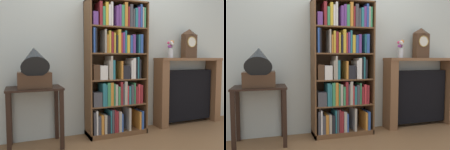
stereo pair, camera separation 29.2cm
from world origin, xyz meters
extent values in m
cube|color=brown|center=(0.00, 0.00, -0.01)|extent=(7.79, 6.40, 0.02)
cube|color=beige|center=(0.10, 0.29, 1.30)|extent=(4.79, 0.08, 2.60)
cube|color=brown|center=(-0.39, 0.09, 0.87)|extent=(0.02, 0.30, 1.73)
cube|color=brown|center=(0.39, 0.09, 0.87)|extent=(0.02, 0.30, 1.73)
cube|color=#4C311C|center=(0.00, 0.24, 0.87)|extent=(0.79, 0.01, 1.73)
cube|color=brown|center=(0.00, 0.09, 1.72)|extent=(0.79, 0.30, 0.02)
cube|color=brown|center=(0.00, 0.09, 0.03)|extent=(0.79, 0.30, 0.06)
cube|color=#424247|center=(-0.34, 0.08, 0.20)|extent=(0.03, 0.25, 0.28)
cube|color=white|center=(-0.31, 0.08, 0.21)|extent=(0.02, 0.26, 0.30)
cube|color=#424247|center=(-0.28, 0.06, 0.17)|extent=(0.04, 0.21, 0.23)
cube|color=orange|center=(-0.24, 0.07, 0.18)|extent=(0.04, 0.24, 0.24)
cube|color=#B2A893|center=(-0.20, 0.05, 0.18)|extent=(0.03, 0.20, 0.24)
cube|color=black|center=(-0.16, 0.05, 0.17)|extent=(0.04, 0.20, 0.23)
cube|color=teal|center=(-0.13, 0.08, 0.20)|extent=(0.02, 0.25, 0.29)
cube|color=#424247|center=(-0.10, 0.08, 0.21)|extent=(0.03, 0.26, 0.29)
cube|color=maroon|center=(-0.07, 0.06, 0.21)|extent=(0.02, 0.21, 0.30)
cube|color=maroon|center=(-0.04, 0.06, 0.20)|extent=(0.03, 0.21, 0.27)
cube|color=#B2A893|center=(0.00, 0.07, 0.19)|extent=(0.04, 0.23, 0.26)
cube|color=#2D519E|center=(0.03, 0.05, 0.18)|extent=(0.02, 0.20, 0.23)
cube|color=#B2A893|center=(0.14, 0.06, 0.21)|extent=(0.03, 0.22, 0.29)
cube|color=orange|center=(0.29, 0.07, 0.18)|extent=(0.03, 0.24, 0.23)
cube|color=#2D519E|center=(0.33, 0.07, 0.18)|extent=(0.03, 0.24, 0.24)
cube|color=brown|center=(0.00, 0.09, 0.40)|extent=(0.76, 0.28, 0.02)
cube|color=#424247|center=(-0.30, 0.04, 0.50)|extent=(0.11, 0.18, 0.18)
cube|color=teal|center=(-0.22, 0.06, 0.55)|extent=(0.04, 0.21, 0.29)
cube|color=teal|center=(-0.19, 0.07, 0.54)|extent=(0.02, 0.23, 0.27)
cube|color=#388E56|center=(-0.15, 0.07, 0.55)|extent=(0.04, 0.24, 0.29)
cube|color=orange|center=(-0.11, 0.07, 0.55)|extent=(0.04, 0.24, 0.29)
cube|color=#388E56|center=(-0.08, 0.08, 0.55)|extent=(0.02, 0.25, 0.28)
cube|color=#B2A893|center=(-0.05, 0.06, 0.54)|extent=(0.03, 0.22, 0.26)
cube|color=#388E56|center=(-0.02, 0.08, 0.53)|extent=(0.03, 0.25, 0.24)
cube|color=maroon|center=(0.02, 0.05, 0.56)|extent=(0.03, 0.20, 0.30)
cube|color=#424247|center=(0.05, 0.06, 0.54)|extent=(0.02, 0.22, 0.27)
cube|color=#B2A893|center=(0.08, 0.06, 0.56)|extent=(0.04, 0.21, 0.30)
cube|color=#C63338|center=(0.11, 0.07, 0.53)|extent=(0.02, 0.23, 0.25)
cube|color=teal|center=(0.14, 0.06, 0.53)|extent=(0.03, 0.21, 0.23)
cube|color=#424247|center=(0.17, 0.07, 0.53)|extent=(0.04, 0.23, 0.25)
cube|color=#388E56|center=(0.21, 0.07, 0.55)|extent=(0.02, 0.24, 0.27)
cube|color=maroon|center=(0.23, 0.08, 0.52)|extent=(0.03, 0.25, 0.23)
cube|color=#C63338|center=(0.27, 0.07, 0.54)|extent=(0.03, 0.23, 0.26)
cube|color=maroon|center=(0.31, 0.07, 0.53)|extent=(0.03, 0.23, 0.24)
cube|color=brown|center=(0.00, 0.09, 0.73)|extent=(0.76, 0.28, 0.02)
cube|color=#472D1C|center=(-0.32, 0.06, 0.83)|extent=(0.08, 0.22, 0.19)
cube|color=white|center=(-0.22, 0.06, 0.83)|extent=(0.10, 0.21, 0.17)
cube|color=#B2A893|center=(-0.14, 0.06, 0.86)|extent=(0.02, 0.21, 0.24)
cube|color=#B2A893|center=(-0.12, 0.07, 0.89)|extent=(0.02, 0.23, 0.29)
cube|color=teal|center=(-0.09, 0.08, 0.86)|extent=(0.03, 0.25, 0.24)
cube|color=orange|center=(0.02, 0.06, 0.85)|extent=(0.03, 0.22, 0.23)
cube|color=black|center=(0.09, 0.05, 0.83)|extent=(0.10, 0.19, 0.17)
cube|color=white|center=(0.16, 0.07, 0.86)|extent=(0.02, 0.24, 0.23)
cube|color=white|center=(0.20, 0.06, 0.87)|extent=(0.04, 0.22, 0.27)
cube|color=black|center=(0.23, 0.05, 0.86)|extent=(0.02, 0.20, 0.25)
cube|color=teal|center=(0.25, 0.06, 0.88)|extent=(0.02, 0.21, 0.28)
cube|color=black|center=(0.28, 0.08, 0.86)|extent=(0.02, 0.26, 0.25)
cube|color=brown|center=(0.00, 0.09, 1.06)|extent=(0.76, 0.28, 0.02)
cube|color=#2D519E|center=(-0.34, 0.07, 1.22)|extent=(0.02, 0.24, 0.30)
cube|color=black|center=(-0.32, 0.06, 1.22)|extent=(0.02, 0.22, 0.30)
cube|color=#B2A893|center=(-0.20, 0.06, 1.21)|extent=(0.02, 0.21, 0.28)
cube|color=orange|center=(-0.17, 0.08, 1.18)|extent=(0.02, 0.26, 0.22)
cube|color=gold|center=(-0.14, 0.08, 1.21)|extent=(0.02, 0.26, 0.27)
cube|color=maroon|center=(-0.11, 0.05, 1.20)|extent=(0.03, 0.20, 0.26)
cube|color=gold|center=(-0.08, 0.06, 1.19)|extent=(0.02, 0.21, 0.25)
cube|color=black|center=(-0.05, 0.05, 1.18)|extent=(0.02, 0.20, 0.22)
cube|color=gold|center=(-0.01, 0.06, 1.22)|extent=(0.04, 0.22, 0.29)
cube|color=#C63338|center=(0.02, 0.07, 1.20)|extent=(0.02, 0.24, 0.25)
cube|color=#663884|center=(0.04, 0.07, 1.20)|extent=(0.02, 0.24, 0.26)
cube|color=teal|center=(0.07, 0.07, 1.21)|extent=(0.02, 0.24, 0.28)
cube|color=gold|center=(0.11, 0.07, 1.18)|extent=(0.04, 0.24, 0.23)
cube|color=#2D519E|center=(0.15, 0.08, 1.18)|extent=(0.03, 0.25, 0.22)
cube|color=#663884|center=(0.19, 0.08, 1.19)|extent=(0.04, 0.26, 0.24)
cube|color=teal|center=(0.27, 0.07, 1.19)|extent=(0.02, 0.23, 0.24)
cube|color=#2D519E|center=(0.30, 0.08, 1.19)|extent=(0.04, 0.25, 0.24)
cube|color=brown|center=(0.00, 0.09, 1.39)|extent=(0.76, 0.28, 0.02)
cube|color=#663884|center=(-0.32, 0.06, 1.48)|extent=(0.06, 0.22, 0.16)
cube|color=maroon|center=(-0.26, 0.05, 1.54)|extent=(0.03, 0.20, 0.28)
cube|color=#388E56|center=(-0.22, 0.07, 1.51)|extent=(0.03, 0.23, 0.22)
cube|color=gold|center=(-0.18, 0.07, 1.54)|extent=(0.04, 0.24, 0.28)
cube|color=white|center=(-0.15, 0.07, 1.53)|extent=(0.03, 0.24, 0.25)
cube|color=white|center=(-0.12, 0.07, 1.54)|extent=(0.02, 0.24, 0.29)
cube|color=#663884|center=(-0.04, 0.06, 1.52)|extent=(0.03, 0.21, 0.25)
cube|color=#663884|center=(-0.01, 0.07, 1.53)|extent=(0.03, 0.23, 0.26)
cube|color=#388E56|center=(0.03, 0.05, 1.53)|extent=(0.04, 0.20, 0.26)
cube|color=orange|center=(0.08, 0.08, 1.55)|extent=(0.04, 0.25, 0.30)
cube|color=maroon|center=(0.11, 0.08, 1.52)|extent=(0.02, 0.26, 0.25)
cube|color=#424247|center=(0.15, 0.06, 1.54)|extent=(0.04, 0.22, 0.28)
cube|color=#424247|center=(0.19, 0.07, 1.51)|extent=(0.02, 0.23, 0.23)
cube|color=teal|center=(0.22, 0.05, 1.52)|extent=(0.03, 0.20, 0.24)
cube|color=#663884|center=(0.26, 0.06, 1.53)|extent=(0.03, 0.21, 0.26)
cube|color=#2D519E|center=(0.29, 0.05, 1.55)|extent=(0.03, 0.20, 0.29)
cube|color=#B2A893|center=(0.32, 0.08, 1.53)|extent=(0.02, 0.25, 0.26)
cube|color=#388E56|center=(0.34, 0.07, 1.53)|extent=(0.02, 0.23, 0.26)
cube|color=black|center=(-1.03, 0.03, 0.67)|extent=(0.59, 0.43, 0.02)
cube|color=black|center=(-1.29, -0.15, 0.33)|extent=(0.04, 0.04, 0.66)
cube|color=black|center=(-0.76, -0.15, 0.33)|extent=(0.04, 0.04, 0.66)
cube|color=black|center=(-1.29, 0.21, 0.33)|extent=(0.04, 0.04, 0.66)
cube|color=black|center=(-0.76, 0.21, 0.33)|extent=(0.04, 0.04, 0.66)
cube|color=#472D1C|center=(-1.03, 0.03, 0.76)|extent=(0.35, 0.32, 0.17)
cylinder|color=black|center=(-1.03, 0.03, 0.86)|extent=(0.27, 0.27, 0.01)
cylinder|color=#1E2328|center=(-1.03, -0.02, 0.88)|extent=(0.03, 0.03, 0.06)
cone|color=#1E2328|center=(-1.03, -0.09, 1.02)|extent=(0.28, 0.43, 0.42)
cube|color=brown|center=(1.23, 0.12, 0.99)|extent=(1.13, 0.25, 0.04)
cube|color=brown|center=(0.73, 0.12, 0.49)|extent=(0.12, 0.22, 0.97)
cube|color=brown|center=(1.73, 0.12, 0.49)|extent=(0.12, 0.22, 0.97)
cube|color=black|center=(1.23, 0.16, 0.44)|extent=(0.85, 0.12, 0.78)
cube|color=#472D1C|center=(1.22, 0.12, 1.19)|extent=(0.22, 0.11, 0.35)
pyramid|color=#472D1C|center=(1.22, 0.12, 1.41)|extent=(0.22, 0.11, 0.09)
cylinder|color=silver|center=(1.22, 0.06, 1.25)|extent=(0.15, 0.01, 0.15)
torus|color=#B79347|center=(1.22, 0.06, 1.25)|extent=(0.16, 0.01, 0.16)
cylinder|color=silver|center=(0.88, 0.12, 1.08)|extent=(0.07, 0.07, 0.14)
cylinder|color=#4C753D|center=(0.88, 0.09, 1.12)|extent=(0.03, 0.04, 0.18)
sphere|color=silver|center=(0.87, 0.07, 1.21)|extent=(0.04, 0.04, 0.04)
cylinder|color=#4C753D|center=(0.88, 0.10, 1.13)|extent=(0.03, 0.02, 0.20)
sphere|color=silver|center=(0.87, 0.09, 1.23)|extent=(0.05, 0.05, 0.05)
cylinder|color=#4C753D|center=(0.89, 0.12, 1.10)|extent=(0.01, 0.01, 0.16)
sphere|color=#B24CB7|center=(0.88, 0.12, 1.18)|extent=(0.05, 0.05, 0.05)
cylinder|color=#4C753D|center=(0.88, 0.13, 1.10)|extent=(0.02, 0.03, 0.16)
sphere|color=#B24CB7|center=(0.87, 0.14, 1.18)|extent=(0.04, 0.04, 0.04)
cylinder|color=#4C753D|center=(0.87, 0.14, 1.13)|extent=(0.03, 0.02, 0.21)
sphere|color=#EA4275|center=(0.86, 0.15, 1.23)|extent=(0.04, 0.04, 0.04)
cylinder|color=#4C753D|center=(0.89, 0.12, 1.13)|extent=(0.02, 0.01, 0.22)
sphere|color=orange|center=(0.90, 0.11, 1.24)|extent=(0.05, 0.05, 0.05)
camera|label=1|loc=(-1.18, -2.60, 0.99)|focal=36.02mm
camera|label=2|loc=(-0.91, -2.70, 0.99)|focal=36.02mm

